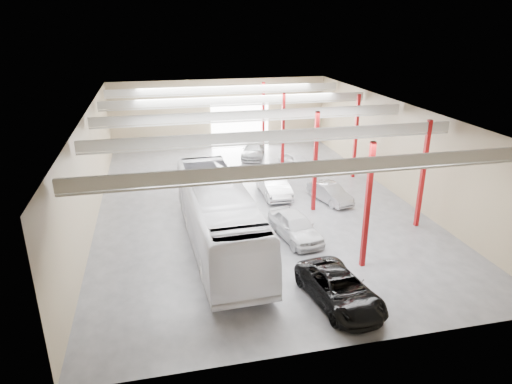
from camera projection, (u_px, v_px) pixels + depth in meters
name	position (u px, v px, depth m)	size (l,w,h in m)	color
depot_shell	(255.00, 136.00, 32.07)	(22.12, 32.12, 7.06)	#4B4B50
coach_bus	(218.00, 216.00, 26.52)	(3.29, 14.08, 3.92)	white
black_sedan	(340.00, 289.00, 21.53)	(2.51, 5.45, 1.51)	black
car_row_a	(295.00, 226.00, 27.87)	(1.95, 4.85, 1.65)	silver
car_row_b	(273.00, 184.00, 34.81)	(1.82, 5.23, 1.72)	silver
car_row_c	(253.00, 150.00, 44.27)	(2.02, 4.96, 1.44)	gray
car_right_near	(330.00, 193.00, 33.54)	(1.43, 4.10, 1.35)	#9E9EA2
car_right_far	(296.00, 160.00, 41.17)	(1.59, 3.95, 1.35)	silver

